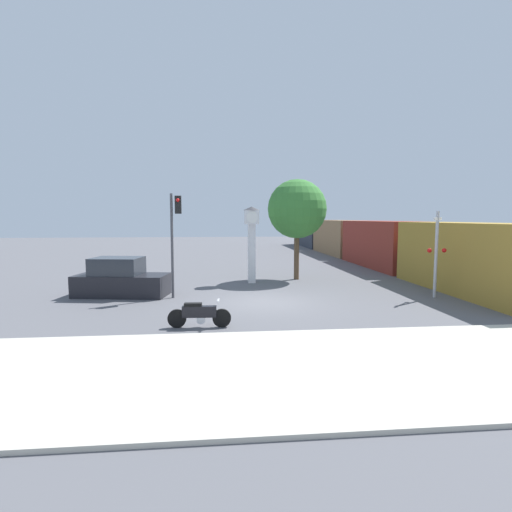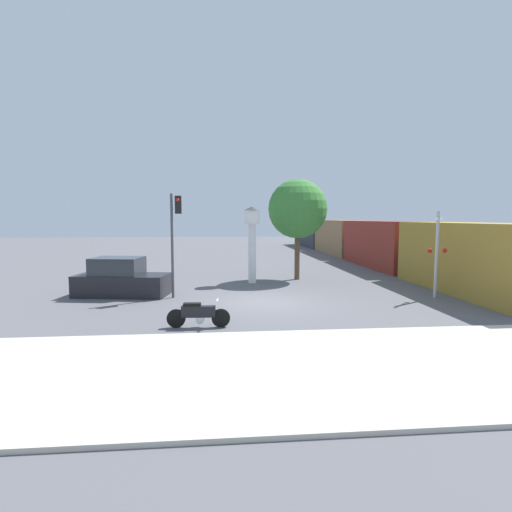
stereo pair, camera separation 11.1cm
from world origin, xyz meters
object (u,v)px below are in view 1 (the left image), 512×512
(clock_tower, at_px, (252,233))
(freight_train, at_px, (357,240))
(street_tree, at_px, (297,209))
(parked_car, at_px, (121,280))
(motorcycle, at_px, (199,314))
(traffic_light, at_px, (175,227))
(railroad_crossing_signal, at_px, (436,251))

(clock_tower, bearing_deg, freight_train, 48.88)
(clock_tower, relative_size, street_tree, 0.72)
(clock_tower, height_order, parked_car, clock_tower)
(motorcycle, relative_size, traffic_light, 0.45)
(street_tree, bearing_deg, traffic_light, -143.28)
(clock_tower, xyz_separation_m, freight_train, (10.34, 11.84, -1.11))
(freight_train, bearing_deg, clock_tower, -131.12)
(motorcycle, distance_m, parked_car, 7.03)
(freight_train, distance_m, street_tree, 13.46)
(clock_tower, xyz_separation_m, railroad_crossing_signal, (7.98, -5.01, -0.67))
(motorcycle, bearing_deg, street_tree, 65.17)
(street_tree, xyz_separation_m, parked_car, (-9.18, -4.15, -3.39))
(motorcycle, xyz_separation_m, traffic_light, (-1.27, 5.11, 2.78))
(motorcycle, relative_size, parked_car, 0.47)
(motorcycle, distance_m, traffic_light, 5.96)
(traffic_light, distance_m, street_tree, 8.24)
(freight_train, relative_size, traffic_light, 8.86)
(traffic_light, distance_m, parked_car, 3.68)
(motorcycle, xyz_separation_m, clock_tower, (2.54, 9.01, 2.37))
(freight_train, relative_size, parked_car, 9.43)
(street_tree, height_order, parked_car, street_tree)
(freight_train, height_order, parked_car, freight_train)
(traffic_light, relative_size, street_tree, 0.80)
(clock_tower, distance_m, traffic_light, 5.47)
(freight_train, bearing_deg, street_tree, -124.97)
(freight_train, bearing_deg, railroad_crossing_signal, -97.98)
(parked_car, bearing_deg, traffic_light, -6.57)
(freight_train, height_order, railroad_crossing_signal, railroad_crossing_signal)
(clock_tower, distance_m, freight_train, 15.76)
(street_tree, bearing_deg, railroad_crossing_signal, -48.94)
(traffic_light, bearing_deg, street_tree, 36.72)
(freight_train, bearing_deg, traffic_light, -131.95)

